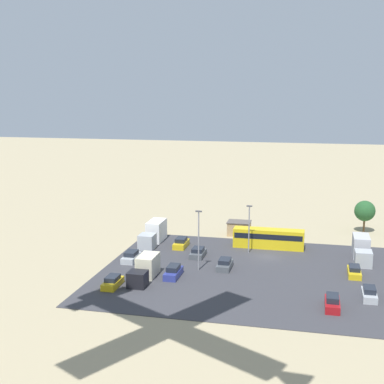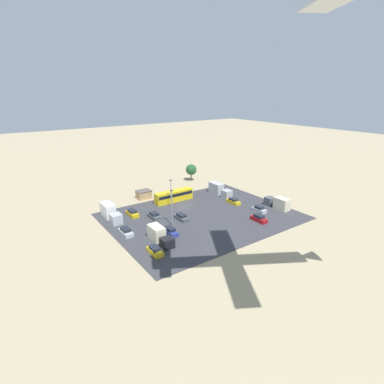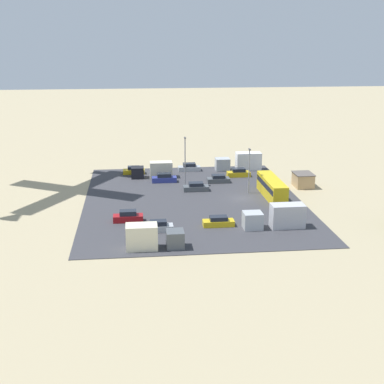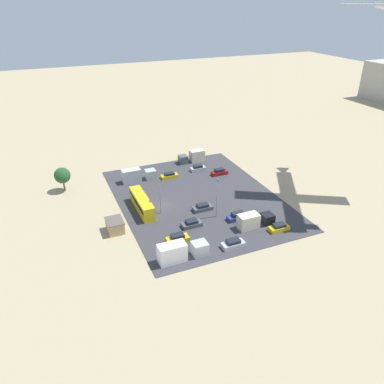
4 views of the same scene
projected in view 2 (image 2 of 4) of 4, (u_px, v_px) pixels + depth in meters
ground_plane at (184, 206)px, 83.04m from camera, size 400.00×400.00×0.00m
parking_lot_surface at (202, 216)px, 76.55m from camera, size 45.78×35.34×0.08m
shed_building at (144, 194)px, 88.81m from camera, size 4.22×3.32×2.53m
bus at (174, 196)px, 86.22m from camera, size 11.60×2.52×3.19m
parked_car_0 at (259, 209)px, 79.07m from camera, size 1.72×4.09×1.55m
parked_car_1 at (154, 216)px, 75.20m from camera, size 2.00×4.14×1.45m
parked_car_2 at (155, 251)px, 58.70m from camera, size 1.79×4.18×1.50m
parked_car_3 at (126, 232)px, 66.60m from camera, size 1.94×4.45×1.53m
parked_car_4 at (233, 201)px, 85.08m from camera, size 1.76×4.45×1.43m
parked_car_5 at (259, 219)px, 73.32m from camera, size 1.73×4.33×1.66m
parked_car_6 at (170, 231)px, 66.74m from camera, size 1.80×4.56×1.65m
parked_car_7 at (181, 217)px, 74.27m from camera, size 1.91×4.41×1.48m
parked_car_8 at (132, 213)px, 76.60m from camera, size 1.90×4.40×1.60m
parked_truck_0 at (219, 190)px, 91.95m from camera, size 2.45×8.64×3.34m
parked_truck_1 at (110, 212)px, 74.63m from camera, size 2.49×9.20×3.52m
parked_truck_2 at (278, 203)px, 81.24m from camera, size 2.48×7.35×3.21m
parked_truck_3 at (159, 235)px, 63.28m from camera, size 2.44×7.81×3.00m
tree_near_shed at (191, 170)px, 105.75m from camera, size 3.81×3.81×5.92m
light_pole_lot_centre at (171, 192)px, 81.23m from camera, size 0.90×0.28×7.76m
light_pole_lot_edge at (172, 206)px, 69.74m from camera, size 0.90×0.28×8.85m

